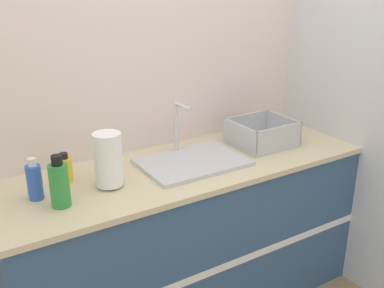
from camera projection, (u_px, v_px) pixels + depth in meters
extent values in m
cube|color=silver|center=(154.00, 74.00, 2.48)|extent=(4.35, 0.06, 2.60)
cube|color=silver|center=(330.00, 66.00, 2.70)|extent=(0.06, 2.63, 2.60)
cube|color=#33517A|center=(187.00, 239.00, 2.51)|extent=(1.95, 0.63, 0.85)
cube|color=white|center=(220.00, 268.00, 2.26)|extent=(1.95, 0.01, 0.04)
cube|color=beige|center=(187.00, 167.00, 2.36)|extent=(1.97, 0.66, 0.03)
cube|color=silver|center=(193.00, 162.00, 2.35)|extent=(0.54, 0.38, 0.02)
cylinder|color=silver|center=(176.00, 127.00, 2.43)|extent=(0.02, 0.02, 0.27)
cylinder|color=silver|center=(183.00, 107.00, 2.33)|extent=(0.02, 0.15, 0.02)
cylinder|color=#4C4C51|center=(110.00, 185.00, 2.10)|extent=(0.10, 0.10, 0.01)
cylinder|color=white|center=(108.00, 159.00, 2.06)|extent=(0.13, 0.13, 0.25)
cube|color=#B7BABF|center=(261.00, 143.00, 2.62)|extent=(0.33, 0.30, 0.01)
cube|color=#B7BABF|center=(279.00, 139.00, 2.48)|extent=(0.33, 0.01, 0.14)
cube|color=#B7BABF|center=(246.00, 125.00, 2.70)|extent=(0.33, 0.01, 0.14)
cube|color=#B7BABF|center=(240.00, 136.00, 2.51)|extent=(0.01, 0.30, 0.14)
cube|color=#B7BABF|center=(283.00, 127.00, 2.67)|extent=(0.01, 0.30, 0.14)
cylinder|color=#2D8C3D|center=(60.00, 186.00, 1.89)|extent=(0.08, 0.08, 0.19)
cylinder|color=black|center=(57.00, 160.00, 1.85)|extent=(0.05, 0.05, 0.04)
cylinder|color=yellow|center=(65.00, 170.00, 2.13)|extent=(0.07, 0.07, 0.12)
cylinder|color=black|center=(63.00, 156.00, 2.10)|extent=(0.04, 0.04, 0.03)
cylinder|color=#2D56B7|center=(35.00, 182.00, 1.96)|extent=(0.07, 0.07, 0.16)
cylinder|color=silver|center=(32.00, 162.00, 1.93)|extent=(0.04, 0.04, 0.03)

